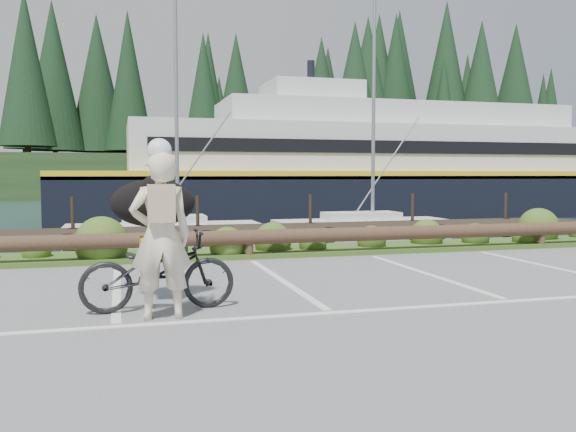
# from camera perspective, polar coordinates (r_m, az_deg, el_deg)

# --- Properties ---
(ground) EXTENTS (72.00, 72.00, 0.00)m
(ground) POSITION_cam_1_polar(r_m,az_deg,el_deg) (8.11, 3.12, -8.44)
(ground) COLOR slate
(harbor_backdrop) EXTENTS (170.00, 160.00, 30.00)m
(harbor_backdrop) POSITION_cam_1_polar(r_m,az_deg,el_deg) (86.04, -13.54, 2.73)
(harbor_backdrop) COLOR #1B3242
(harbor_backdrop) RESTS_ON ground
(vegetation_strip) EXTENTS (34.00, 1.60, 0.10)m
(vegetation_strip) POSITION_cam_1_polar(r_m,az_deg,el_deg) (13.17, -4.26, -3.42)
(vegetation_strip) COLOR #3D5B21
(vegetation_strip) RESTS_ON ground
(log_rail) EXTENTS (32.00, 0.30, 0.60)m
(log_rail) POSITION_cam_1_polar(r_m,az_deg,el_deg) (12.49, -3.64, -4.05)
(log_rail) COLOR #443021
(log_rail) RESTS_ON ground
(bicycle) EXTENTS (1.96, 0.72, 1.02)m
(bicycle) POSITION_cam_1_polar(r_m,az_deg,el_deg) (7.94, -12.06, -5.06)
(bicycle) COLOR black
(bicycle) RESTS_ON ground
(cyclist) EXTENTS (0.74, 0.50, 2.00)m
(cyclist) POSITION_cam_1_polar(r_m,az_deg,el_deg) (7.43, -11.83, -1.86)
(cyclist) COLOR beige
(cyclist) RESTS_ON ground
(dog) EXTENTS (0.58, 1.14, 0.65)m
(dog) POSITION_cam_1_polar(r_m,az_deg,el_deg) (8.47, -12.49, 1.19)
(dog) COLOR black
(dog) RESTS_ON bicycle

